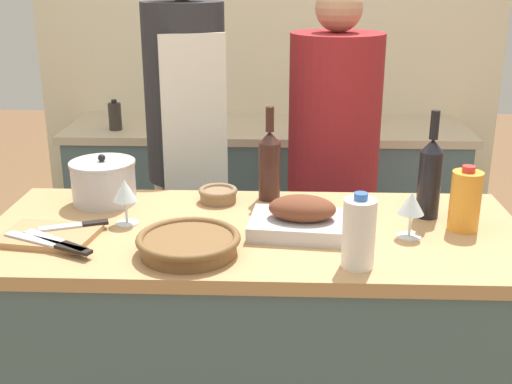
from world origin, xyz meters
name	(u,v)px	position (x,y,z in m)	size (l,w,h in m)	color
kitchen_island	(255,362)	(0.00, 0.00, 0.47)	(1.60, 0.68, 0.93)	#4C666B
back_counter	(266,204)	(0.00, 1.54, 0.44)	(2.09, 0.60, 0.88)	#4C666B
back_wall	(268,42)	(0.00, 1.89, 1.27)	(2.59, 0.10, 2.55)	beige
roasting_pan	(302,219)	(0.14, -0.02, 0.97)	(0.32, 0.24, 0.11)	#BCBCC1
wicker_basket	(189,243)	(-0.17, -0.18, 0.96)	(0.28, 0.28, 0.06)	brown
cutting_board	(49,236)	(-0.59, -0.10, 0.94)	(0.28, 0.22, 0.02)	#AD7F51
stock_pot	(104,182)	(-0.50, 0.21, 1.00)	(0.21, 0.21, 0.17)	#B7B7BC
mixing_bowl	(218,194)	(-0.13, 0.23, 0.96)	(0.13, 0.13, 0.05)	#846647
juice_jug	(465,200)	(0.62, 0.02, 1.02)	(0.09, 0.09, 0.20)	orange
milk_jug	(359,233)	(0.28, -0.24, 1.02)	(0.08, 0.08, 0.20)	white
wine_bottle_green	(269,164)	(0.04, 0.26, 1.05)	(0.07, 0.07, 0.31)	#381E19
wine_bottle_dark	(430,176)	(0.53, 0.12, 1.06)	(0.07, 0.07, 0.34)	black
wine_glass_left	(411,205)	(0.45, -0.04, 1.03)	(0.07, 0.07, 0.14)	silver
wine_glass_right	(125,192)	(-0.39, 0.02, 1.03)	(0.07, 0.07, 0.14)	silver
knife_chef	(51,243)	(-0.55, -0.18, 0.95)	(0.28, 0.15, 0.01)	#B7B7BC
knife_paring	(76,225)	(-0.52, -0.04, 0.95)	(0.20, 0.10, 0.01)	#B7B7BC
knife_bread	(57,241)	(-0.54, -0.16, 0.95)	(0.22, 0.16, 0.01)	#B7B7BC
condiment_bottle_tall	(115,116)	(-0.77, 1.41, 0.95)	(0.07, 0.07, 0.16)	#332D28
condiment_bottle_short	(351,105)	(0.45, 1.68, 0.97)	(0.06, 0.06, 0.18)	#234C28
person_cook_aproned	(187,146)	(-0.31, 0.76, 0.98)	(0.34, 0.36, 1.75)	beige
person_cook_guest	(333,164)	(0.30, 0.83, 0.88)	(0.38, 0.38, 1.61)	beige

